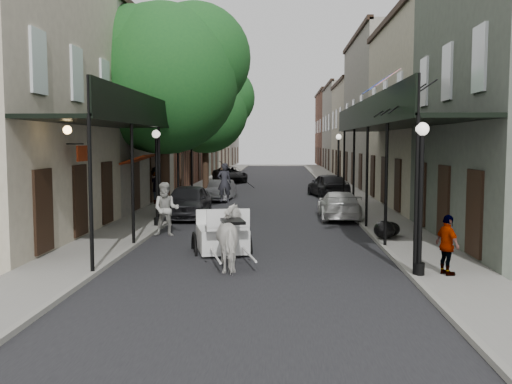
# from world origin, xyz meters

# --- Properties ---
(ground) EXTENTS (140.00, 140.00, 0.00)m
(ground) POSITION_xyz_m (0.00, 0.00, 0.00)
(ground) COLOR gray
(ground) RESTS_ON ground
(road) EXTENTS (8.00, 90.00, 0.01)m
(road) POSITION_xyz_m (0.00, 20.00, 0.01)
(road) COLOR black
(road) RESTS_ON ground
(sidewalk_left) EXTENTS (2.20, 90.00, 0.12)m
(sidewalk_left) POSITION_xyz_m (-5.00, 20.00, 0.06)
(sidewalk_left) COLOR gray
(sidewalk_left) RESTS_ON ground
(sidewalk_right) EXTENTS (2.20, 90.00, 0.12)m
(sidewalk_right) POSITION_xyz_m (5.00, 20.00, 0.06)
(sidewalk_right) COLOR gray
(sidewalk_right) RESTS_ON ground
(building_row_left) EXTENTS (5.00, 80.00, 10.50)m
(building_row_left) POSITION_xyz_m (-8.60, 30.00, 5.25)
(building_row_left) COLOR #C2B69B
(building_row_left) RESTS_ON ground
(building_row_right) EXTENTS (5.00, 80.00, 10.50)m
(building_row_right) POSITION_xyz_m (8.60, 30.00, 5.25)
(building_row_right) COLOR gray
(building_row_right) RESTS_ON ground
(gallery_left) EXTENTS (2.20, 18.05, 4.88)m
(gallery_left) POSITION_xyz_m (-4.79, 6.98, 4.05)
(gallery_left) COLOR black
(gallery_left) RESTS_ON sidewalk_left
(gallery_right) EXTENTS (2.20, 18.05, 4.88)m
(gallery_right) POSITION_xyz_m (4.79, 6.98, 4.05)
(gallery_right) COLOR black
(gallery_right) RESTS_ON sidewalk_right
(tree_near) EXTENTS (7.31, 6.80, 9.63)m
(tree_near) POSITION_xyz_m (-4.20, 10.18, 6.49)
(tree_near) COLOR #382619
(tree_near) RESTS_ON sidewalk_left
(tree_far) EXTENTS (6.45, 6.00, 8.61)m
(tree_far) POSITION_xyz_m (-4.25, 24.18, 5.84)
(tree_far) COLOR #382619
(tree_far) RESTS_ON sidewalk_left
(lamppost_right_near) EXTENTS (0.32, 0.32, 3.71)m
(lamppost_right_near) POSITION_xyz_m (4.10, -2.00, 2.05)
(lamppost_right_near) COLOR black
(lamppost_right_near) RESTS_ON sidewalk_right
(lamppost_left) EXTENTS (0.32, 0.32, 3.71)m
(lamppost_left) POSITION_xyz_m (-4.10, 6.00, 2.05)
(lamppost_left) COLOR black
(lamppost_left) RESTS_ON sidewalk_left
(lamppost_right_far) EXTENTS (0.32, 0.32, 3.71)m
(lamppost_right_far) POSITION_xyz_m (4.10, 18.00, 2.05)
(lamppost_right_far) COLOR black
(lamppost_right_far) RESTS_ON sidewalk_right
(horse) EXTENTS (1.34, 2.12, 1.66)m
(horse) POSITION_xyz_m (-0.53, -1.00, 0.83)
(horse) COLOR silver
(horse) RESTS_ON ground
(carriage) EXTENTS (2.06, 2.71, 2.78)m
(carriage) POSITION_xyz_m (-1.15, 1.52, 1.08)
(carriage) COLOR black
(carriage) RESTS_ON ground
(pedestrian_walking) EXTENTS (0.97, 0.77, 1.93)m
(pedestrian_walking) POSITION_xyz_m (-3.38, 4.16, 0.97)
(pedestrian_walking) COLOR #B0AFA6
(pedestrian_walking) RESTS_ON ground
(pedestrian_sidewalk_left) EXTENTS (1.32, 0.83, 1.95)m
(pedestrian_sidewalk_left) POSITION_xyz_m (-5.80, 13.71, 1.10)
(pedestrian_sidewalk_left) COLOR gray
(pedestrian_sidewalk_left) RESTS_ON sidewalk_left
(pedestrian_sidewalk_right) EXTENTS (0.62, 0.94, 1.48)m
(pedestrian_sidewalk_right) POSITION_xyz_m (4.78, -2.00, 0.86)
(pedestrian_sidewalk_right) COLOR gray
(pedestrian_sidewalk_right) RESTS_ON sidewalk_right
(car_left_near) EXTENTS (1.79, 4.39, 1.49)m
(car_left_near) POSITION_xyz_m (-3.40, 9.00, 0.75)
(car_left_near) COLOR black
(car_left_near) RESTS_ON ground
(car_left_mid) EXTENTS (1.47, 3.64, 1.17)m
(car_left_mid) POSITION_xyz_m (-2.76, 16.67, 0.59)
(car_left_mid) COLOR #A5A4AA
(car_left_mid) RESTS_ON ground
(car_left_far) EXTENTS (3.60, 5.16, 1.31)m
(car_left_far) POSITION_xyz_m (-3.60, 31.83, 0.65)
(car_left_far) COLOR black
(car_left_far) RESTS_ON ground
(car_right_near) EXTENTS (1.76, 4.23, 1.22)m
(car_right_near) POSITION_xyz_m (3.26, 9.00, 0.61)
(car_right_near) COLOR silver
(car_right_near) RESTS_ON ground
(car_right_far) EXTENTS (2.60, 4.64, 1.49)m
(car_right_far) POSITION_xyz_m (3.60, 19.00, 0.75)
(car_right_far) COLOR black
(car_right_far) RESTS_ON ground
(trash_bags) EXTENTS (0.97, 1.12, 0.61)m
(trash_bags) POSITION_xyz_m (4.32, 3.43, 0.40)
(trash_bags) COLOR black
(trash_bags) RESTS_ON sidewalk_right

